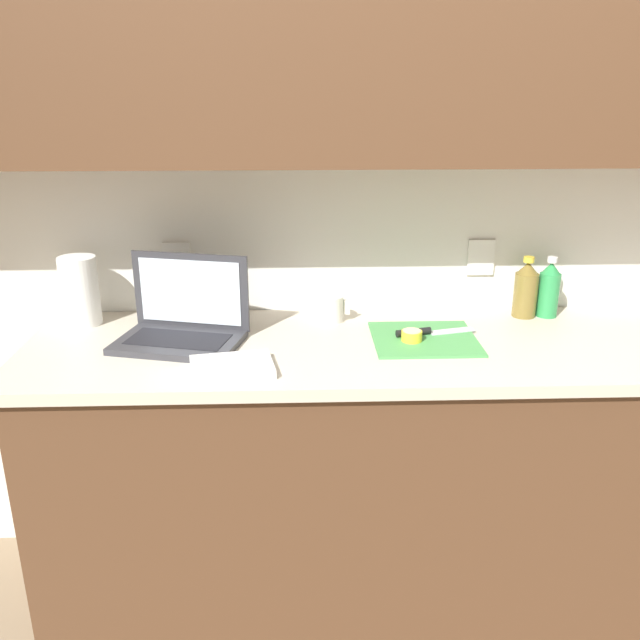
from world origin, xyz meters
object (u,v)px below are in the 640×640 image
at_px(laptop, 184,321).
at_px(lemon_half_cut, 412,336).
at_px(bottle_oil_tall, 526,290).
at_px(knife, 422,332).
at_px(measuring_cup, 331,308).
at_px(paper_towel_roll, 80,291).
at_px(bottle_green_soda, 549,290).
at_px(cutting_board, 423,339).

relative_size(laptop, lemon_half_cut, 6.61).
height_order(laptop, bottle_oil_tall, laptop).
bearing_deg(laptop, knife, 13.62).
height_order(measuring_cup, paper_towel_roll, paper_towel_roll).
height_order(lemon_half_cut, measuring_cup, measuring_cup).
bearing_deg(paper_towel_roll, knife, -8.48).
relative_size(laptop, bottle_green_soda, 2.03).
xyz_separation_m(knife, measuring_cup, (-0.27, 0.16, 0.03)).
bearing_deg(paper_towel_roll, measuring_cup, -0.06).
relative_size(laptop, knife, 1.60).
relative_size(laptop, bottle_oil_tall, 2.02).
bearing_deg(paper_towel_roll, bottle_green_soda, 0.85).
relative_size(knife, bottle_oil_tall, 1.26).
height_order(laptop, bottle_green_soda, laptop).
relative_size(knife, lemon_half_cut, 4.13).
bearing_deg(knife, bottle_green_soda, 8.28).
xyz_separation_m(bottle_oil_tall, measuring_cup, (-0.64, -0.02, -0.05)).
height_order(bottle_green_soda, measuring_cup, bottle_green_soda).
distance_m(laptop, paper_towel_roll, 0.38).
bearing_deg(laptop, lemon_half_cut, 9.43).
bearing_deg(paper_towel_roll, lemon_half_cut, -11.50).
xyz_separation_m(cutting_board, bottle_oil_tall, (0.37, 0.21, 0.09)).
bearing_deg(bottle_green_soda, bottle_oil_tall, 180.00).
xyz_separation_m(laptop, measuring_cup, (0.45, 0.15, -0.02)).
distance_m(laptop, cutting_board, 0.73).
xyz_separation_m(cutting_board, bottle_green_soda, (0.45, 0.21, 0.09)).
xyz_separation_m(laptop, lemon_half_cut, (0.68, -0.06, -0.04)).
distance_m(cutting_board, bottle_green_soda, 0.50).
xyz_separation_m(knife, bottle_green_soda, (0.45, 0.18, 0.07)).
distance_m(cutting_board, bottle_oil_tall, 0.44).
height_order(bottle_green_soda, bottle_oil_tall, bottle_oil_tall).
height_order(cutting_board, lemon_half_cut, lemon_half_cut).
relative_size(laptop, paper_towel_roll, 1.85).
relative_size(cutting_board, bottle_oil_tall, 1.53).
bearing_deg(lemon_half_cut, paper_towel_roll, 168.50).
bearing_deg(laptop, bottle_oil_tall, 23.22).
distance_m(knife, paper_towel_roll, 1.09).
bearing_deg(bottle_green_soda, lemon_half_cut, -154.68).
bearing_deg(lemon_half_cut, measuring_cup, 137.66).
bearing_deg(bottle_oil_tall, bottle_green_soda, -0.00).
height_order(cutting_board, knife, knife).
bearing_deg(measuring_cup, bottle_oil_tall, 2.07).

